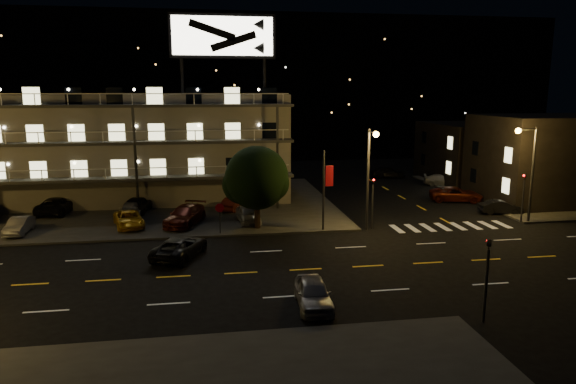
{
  "coord_description": "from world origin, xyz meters",
  "views": [
    {
      "loc": [
        -3.76,
        -29.59,
        10.84
      ],
      "look_at": [
        2.15,
        8.0,
        3.32
      ],
      "focal_mm": 32.0,
      "sensor_mm": 36.0,
      "label": 1
    }
  ],
  "objects": [
    {
      "name": "lot_car_4",
      "position": [
        -0.63,
        11.61,
        0.83
      ],
      "size": [
        2.12,
        4.19,
        1.37
      ],
      "primitive_type": "imported",
      "rotation": [
        0.0,
        0.0,
        0.13
      ],
      "color": "#929297",
      "rests_on": "curb_nw"
    },
    {
      "name": "side_bldg_front",
      "position": [
        29.99,
        16.0,
        4.25
      ],
      "size": [
        14.06,
        10.0,
        8.5
      ],
      "color": "black",
      "rests_on": "ground"
    },
    {
      "name": "side_car_1",
      "position": [
        20.6,
        17.28,
        0.72
      ],
      "size": [
        5.62,
        3.72,
        1.43
      ],
      "primitive_type": "imported",
      "rotation": [
        0.0,
        0.0,
        1.29
      ],
      "color": "#52170B",
      "rests_on": "ground"
    },
    {
      "name": "lot_car_1",
      "position": [
        -18.14,
        10.94,
        0.76
      ],
      "size": [
        1.3,
        3.72,
        1.22
      ],
      "primitive_type": "imported",
      "rotation": [
        0.0,
        0.0,
        0.0
      ],
      "color": "#929297",
      "rests_on": "curb_nw"
    },
    {
      "name": "motel",
      "position": [
        -9.94,
        23.88,
        5.34
      ],
      "size": [
        28.0,
        13.8,
        18.1
      ],
      "color": "gray",
      "rests_on": "ground"
    },
    {
      "name": "streetlight_nc",
      "position": [
        8.5,
        7.94,
        4.96
      ],
      "size": [
        0.44,
        1.92,
        8.0
      ],
      "color": "#2D2D30",
      "rests_on": "ground"
    },
    {
      "name": "side_car_2",
      "position": [
        23.2,
        25.65,
        0.64
      ],
      "size": [
        4.75,
        3.3,
        1.28
      ],
      "primitive_type": "imported",
      "rotation": [
        0.0,
        0.0,
        1.19
      ],
      "color": "#929297",
      "rests_on": "ground"
    },
    {
      "name": "hill_backdrop",
      "position": [
        -5.94,
        68.78,
        11.55
      ],
      "size": [
        120.0,
        25.0,
        24.0
      ],
      "color": "black",
      "rests_on": "ground"
    },
    {
      "name": "signal_nw",
      "position": [
        9.0,
        8.5,
        2.57
      ],
      "size": [
        0.2,
        0.27,
        4.6
      ],
      "color": "#2D2D30",
      "rests_on": "ground"
    },
    {
      "name": "ground",
      "position": [
        0.0,
        0.0,
        0.0
      ],
      "size": [
        140.0,
        140.0,
        0.0
      ],
      "primitive_type": "plane",
      "color": "black",
      "rests_on": "ground"
    },
    {
      "name": "curb_nw",
      "position": [
        -14.0,
        20.0,
        0.07
      ],
      "size": [
        44.0,
        24.0,
        0.15
      ],
      "primitive_type": "cube",
      "color": "#363633",
      "rests_on": "ground"
    },
    {
      "name": "lot_car_6",
      "position": [
        -17.13,
        17.5,
        0.87
      ],
      "size": [
        2.92,
        5.4,
        1.44
      ],
      "primitive_type": "imported",
      "rotation": [
        0.0,
        0.0,
        3.04
      ],
      "color": "black",
      "rests_on": "curb_nw"
    },
    {
      "name": "tree",
      "position": [
        -0.09,
        9.7,
        4.03
      ],
      "size": [
        5.19,
        4.99,
        6.53
      ],
      "color": "black",
      "rests_on": "curb_nw"
    },
    {
      "name": "signal_sw",
      "position": [
        9.0,
        -8.5,
        2.57
      ],
      "size": [
        0.2,
        0.27,
        4.6
      ],
      "color": "#2D2D30",
      "rests_on": "ground"
    },
    {
      "name": "curb_ne",
      "position": [
        30.0,
        20.0,
        0.07
      ],
      "size": [
        16.0,
        24.0,
        0.15
      ],
      "primitive_type": "cube",
      "color": "#363633",
      "rests_on": "ground"
    },
    {
      "name": "road_car_west",
      "position": [
        -5.76,
        3.67,
        0.7
      ],
      "size": [
        4.09,
        5.55,
        1.4
      ],
      "primitive_type": "imported",
      "rotation": [
        0.0,
        0.0,
        2.75
      ],
      "color": "black",
      "rests_on": "ground"
    },
    {
      "name": "side_bldg_back",
      "position": [
        29.99,
        28.0,
        3.5
      ],
      "size": [
        14.06,
        12.0,
        7.0
      ],
      "color": "black",
      "rests_on": "ground"
    },
    {
      "name": "banner_north",
      "position": [
        5.09,
        8.4,
        3.43
      ],
      "size": [
        0.83,
        0.16,
        6.4
      ],
      "color": "#2D2D30",
      "rests_on": "ground"
    },
    {
      "name": "signal_ne",
      "position": [
        22.0,
        8.5,
        2.57
      ],
      "size": [
        0.27,
        0.2,
        4.6
      ],
      "color": "#2D2D30",
      "rests_on": "ground"
    },
    {
      "name": "road_car_east",
      "position": [
        1.34,
        -5.47,
        0.71
      ],
      "size": [
        1.91,
        4.26,
        1.42
      ],
      "primitive_type": "imported",
      "rotation": [
        0.0,
        0.0,
        -0.06
      ],
      "color": "#929297",
      "rests_on": "ground"
    },
    {
      "name": "stop_sign",
      "position": [
        -3.0,
        8.57,
        1.71
      ],
      "size": [
        0.91,
        0.11,
        2.61
      ],
      "color": "#2D2D30",
      "rests_on": "ground"
    },
    {
      "name": "lot_car_8",
      "position": [
        -10.1,
        16.53,
        0.9
      ],
      "size": [
        2.46,
        4.66,
        1.51
      ],
      "primitive_type": "imported",
      "rotation": [
        0.0,
        0.0,
        2.98
      ],
      "color": "black",
      "rests_on": "curb_nw"
    },
    {
      "name": "side_car_0",
      "position": [
        22.05,
        11.68,
        0.61
      ],
      "size": [
        3.88,
        1.91,
        1.22
      ],
      "primitive_type": "imported",
      "rotation": [
        0.0,
        0.0,
        1.4
      ],
      "color": "black",
      "rests_on": "ground"
    },
    {
      "name": "side_car_3",
      "position": [
        18.76,
        31.85,
        0.72
      ],
      "size": [
        4.44,
        2.34,
        1.44
      ],
      "primitive_type": "imported",
      "rotation": [
        0.0,
        0.0,
        1.41
      ],
      "color": "black",
      "rests_on": "ground"
    },
    {
      "name": "lot_car_3",
      "position": [
        -5.74,
        11.7,
        0.91
      ],
      "size": [
        3.76,
        5.66,
        1.52
      ],
      "primitive_type": "imported",
      "rotation": [
        0.0,
        0.0,
        -0.34
      ],
      "color": "#52170B",
      "rests_on": "curb_nw"
    },
    {
      "name": "lot_car_9",
      "position": [
        -1.56,
        16.26,
        0.76
      ],
      "size": [
        2.71,
        3.89,
        1.22
      ],
      "primitive_type": "imported",
      "rotation": [
        0.0,
        0.0,
        2.71
      ],
      "color": "#52170B",
      "rests_on": "curb_nw"
    },
    {
      "name": "lot_car_7",
      "position": [
        -10.46,
        15.56,
        0.77
      ],
      "size": [
        1.83,
        4.32,
        1.24
      ],
      "primitive_type": "imported",
      "rotation": [
        0.0,
        0.0,
        3.16
      ],
      "color": "#929297",
      "rests_on": "curb_nw"
    },
    {
      "name": "lot_car_2",
      "position": [
        -10.16,
        11.66,
        0.77
      ],
      "size": [
        3.13,
        4.81,
        1.23
      ],
      "primitive_type": "imported",
      "rotation": [
        0.0,
        0.0,
        0.27
      ],
      "color": "gold",
      "rests_on": "curb_nw"
    },
    {
      "name": "streetlight_ne",
      "position": [
        22.14,
        8.3,
        4.96
      ],
      "size": [
        1.92,
        0.44,
        8.0
      ],
      "color": "#2D2D30",
      "rests_on": "ground"
    }
  ]
}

